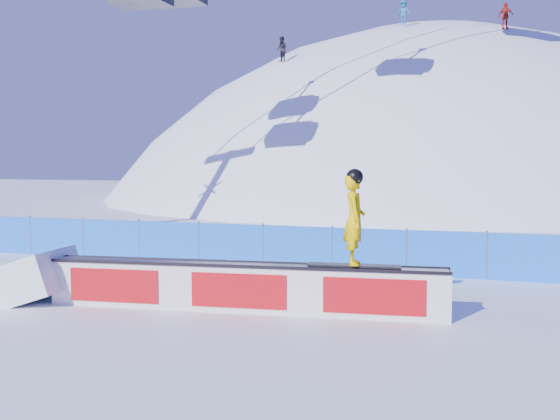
% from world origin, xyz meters
% --- Properties ---
extents(ground, '(160.00, 160.00, 0.00)m').
position_xyz_m(ground, '(0.00, 0.00, 0.00)').
color(ground, white).
rests_on(ground, ground).
extents(snow_hill, '(64.00, 64.00, 64.00)m').
position_xyz_m(snow_hill, '(0.00, 42.00, -18.00)').
color(snow_hill, white).
rests_on(snow_hill, ground).
extents(safety_fence, '(22.05, 0.05, 1.30)m').
position_xyz_m(safety_fence, '(0.00, 4.50, 0.60)').
color(safety_fence, blue).
rests_on(safety_fence, ground).
extents(rail_box, '(8.07, 1.56, 0.97)m').
position_xyz_m(rail_box, '(0.38, -0.53, 0.48)').
color(rail_box, white).
rests_on(rail_box, ground).
extents(snow_ramp, '(2.68, 1.86, 1.56)m').
position_xyz_m(snow_ramp, '(-4.62, -1.15, 0.00)').
color(snow_ramp, white).
rests_on(snow_ramp, ground).
extents(snowboarder, '(1.82, 0.72, 1.87)m').
position_xyz_m(snowboarder, '(2.59, -0.26, 1.89)').
color(snowboarder, black).
rests_on(snowboarder, rail_box).
extents(distant_skiers, '(22.29, 5.06, 6.42)m').
position_xyz_m(distant_skiers, '(1.52, 30.25, 11.42)').
color(distant_skiers, black).
rests_on(distant_skiers, ground).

